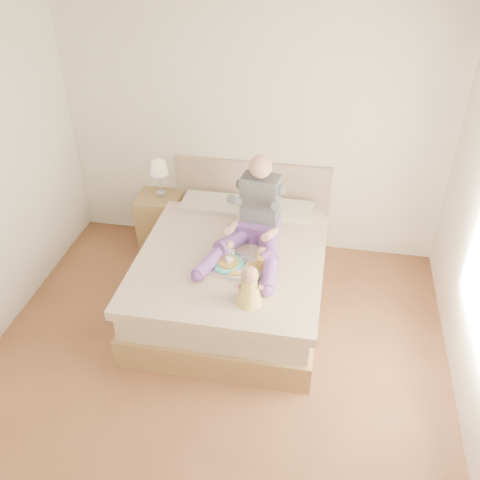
% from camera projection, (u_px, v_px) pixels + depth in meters
% --- Properties ---
extents(room, '(4.02, 4.22, 2.71)m').
position_uv_depth(room, '(215.00, 227.00, 3.66)').
color(room, brown).
rests_on(room, ground).
extents(bed, '(1.70, 2.18, 1.00)m').
position_uv_depth(bed, '(235.00, 269.00, 5.22)').
color(bed, olive).
rests_on(bed, ground).
extents(nightstand, '(0.48, 0.43, 0.58)m').
position_uv_depth(nightstand, '(161.00, 219.00, 6.03)').
color(nightstand, olive).
rests_on(nightstand, ground).
extents(lamp, '(0.20, 0.20, 0.40)m').
position_uv_depth(lamp, '(159.00, 170.00, 5.73)').
color(lamp, silver).
rests_on(lamp, nightstand).
extents(adult, '(0.73, 1.09, 0.87)m').
position_uv_depth(adult, '(255.00, 221.00, 4.92)').
color(adult, '#643A91').
rests_on(adult, bed).
extents(tray, '(0.54, 0.46, 0.13)m').
position_uv_depth(tray, '(238.00, 265.00, 4.74)').
color(tray, silver).
rests_on(tray, bed).
extents(baby, '(0.24, 0.32, 0.36)m').
position_uv_depth(baby, '(249.00, 288.00, 4.30)').
color(baby, '#E0C447').
rests_on(baby, bed).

